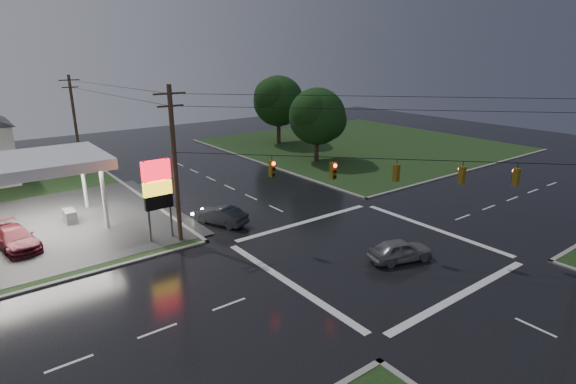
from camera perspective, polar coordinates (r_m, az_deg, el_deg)
ground at (r=31.29m, az=10.39°, el=-7.47°), size 120.00×120.00×0.00m
grass_ne at (r=66.47m, az=9.26°, el=5.95°), size 36.00×36.00×0.08m
pylon_sign at (r=32.56m, az=-16.26°, el=0.65°), size 2.00×0.35×6.00m
utility_pole_nw at (r=31.58m, az=-14.17°, el=3.53°), size 2.20×0.32×11.00m
utility_pole_n at (r=58.57m, az=-25.47°, el=8.36°), size 2.20×0.32×10.50m
traffic_signals at (r=29.19m, az=11.13°, el=4.15°), size 26.87×26.87×1.47m
tree_ne_near at (r=54.60m, az=3.83°, el=9.55°), size 7.99×6.80×8.98m
tree_ne_far at (r=65.72m, az=-1.11°, el=11.46°), size 8.46×7.20×9.80m
car_north at (r=35.65m, az=-8.53°, el=-2.95°), size 3.11×4.63×1.44m
car_crossing at (r=30.19m, az=14.07°, el=-7.17°), size 4.54×2.86×1.44m
car_pump at (r=36.21m, az=-31.37°, el=-5.04°), size 3.05×5.53×1.52m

